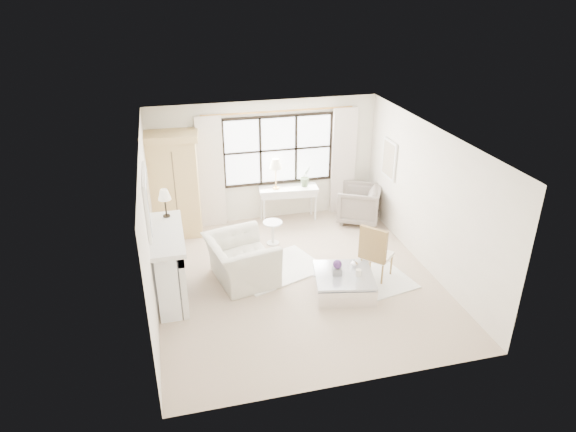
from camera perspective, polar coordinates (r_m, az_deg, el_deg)
name	(u,v)px	position (r m, az deg, el deg)	size (l,w,h in m)	color
floor	(297,279)	(9.53, 0.97, -7.03)	(5.50, 5.50, 0.00)	#C4AA91
ceiling	(298,138)	(8.39, 1.11, 8.71)	(5.50, 5.50, 0.00)	white
wall_back	(265,162)	(11.36, -2.59, 6.07)	(5.00, 5.00, 0.00)	white
wall_front	(354,303)	(6.62, 7.32, -9.54)	(5.00, 5.00, 0.00)	white
wall_left	(149,229)	(8.63, -15.21, -1.40)	(5.50, 5.50, 0.00)	white
wall_right	(428,199)	(9.78, 15.33, 1.84)	(5.50, 5.50, 0.00)	white
window_pane	(278,150)	(11.32, -1.10, 7.36)	(2.40, 0.02, 1.50)	white
window_frame	(278,150)	(11.31, -1.08, 7.34)	(2.50, 0.04, 1.50)	black
curtain_rod	(279,111)	(11.02, -1.06, 11.56)	(0.04, 0.04, 3.30)	#B07D3D
curtain_left	(211,173)	(11.14, -8.54, 4.78)	(0.55, 0.10, 2.47)	beige
curtain_right	(343,161)	(11.78, 6.17, 6.06)	(0.55, 0.10, 2.47)	beige
fireplace	(167,264)	(8.95, -13.26, -5.26)	(0.58, 1.66, 1.26)	silver
mirror_frame	(147,201)	(8.43, -15.38, 1.60)	(0.05, 1.15, 0.95)	white
mirror_glass	(149,201)	(8.43, -15.18, 1.62)	(0.02, 1.00, 0.80)	silver
art_frame	(389,159)	(11.10, 11.19, 6.22)	(0.04, 0.62, 0.82)	white
art_canvas	(388,159)	(11.09, 11.10, 6.21)	(0.01, 0.52, 0.72)	#BAAC90
mantel_lamp	(164,196)	(9.04, -13.58, 2.19)	(0.22, 0.22, 0.51)	black
armoire	(174,184)	(10.92, -12.52, 3.46)	(1.19, 0.81, 2.24)	tan
console_table	(288,204)	(11.55, 0.03, 1.36)	(1.34, 0.57, 0.80)	silver
console_lamp	(276,165)	(11.14, -1.38, 5.73)	(0.28, 0.28, 0.69)	#C89145
orchid_plant	(306,176)	(11.39, 1.96, 4.42)	(0.25, 0.20, 0.46)	#546946
side_table	(273,230)	(10.56, -1.71, -1.52)	(0.40, 0.40, 0.51)	silver
rug_left	(277,269)	(9.81, -1.24, -5.89)	(1.61, 1.14, 0.03)	white
rug_right	(371,282)	(9.54, 9.18, -7.27)	(1.44, 1.08, 0.03)	white
club_armchair	(241,260)	(9.35, -5.24, -4.89)	(1.26, 1.10, 0.82)	beige
wingback_chair	(359,204)	(11.62, 7.91, 1.32)	(0.88, 0.91, 0.82)	gray
french_chair	(376,263)	(9.56, 9.74, -5.14)	(0.68, 0.68, 1.08)	#9D7942
coffee_table	(343,283)	(9.13, 6.18, -7.46)	(1.18, 1.18, 0.38)	white
planter_box	(337,271)	(8.97, 5.47, -6.11)	(0.16, 0.16, 0.12)	slate
planter_flowers	(337,264)	(8.90, 5.50, -5.35)	(0.15, 0.15, 0.15)	#4C2A69
pillar_candle	(359,273)	(8.97, 7.84, -6.26)	(0.10, 0.10, 0.12)	beige
coffee_vase	(354,263)	(9.21, 7.37, -5.22)	(0.14, 0.14, 0.14)	silver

